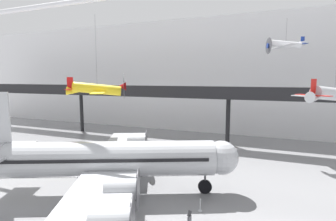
# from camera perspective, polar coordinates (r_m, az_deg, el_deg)

# --- Properties ---
(hangar_back_wall) EXTENTS (140.00, 3.00, 23.00)m
(hangar_back_wall) POSITION_cam_1_polar(r_m,az_deg,el_deg) (53.62, 14.84, 7.31)
(hangar_back_wall) COLOR white
(hangar_back_wall) RESTS_ON ground
(mezzanine_walkway) EXTENTS (110.00, 3.20, 9.75)m
(mezzanine_walkway) POSITION_cam_1_polar(r_m,az_deg,el_deg) (43.07, 12.84, 2.97)
(mezzanine_walkway) COLOR black
(mezzanine_walkway) RESTS_ON ground
(airliner_silver_main) EXTENTS (24.26, 28.51, 9.80)m
(airliner_silver_main) POSITION_cam_1_polar(r_m,az_deg,el_deg) (25.60, -13.70, -10.34)
(airliner_silver_main) COLOR #B7BABF
(airliner_silver_main) RESTS_ON ground
(suspended_plane_silver_racer) EXTENTS (7.27, 7.03, 10.64)m
(suspended_plane_silver_racer) POSITION_cam_1_polar(r_m,az_deg,el_deg) (27.96, 32.47, 2.96)
(suspended_plane_silver_racer) COLOR silver
(suspended_plane_white_twin) EXTENTS (5.43, 6.29, 4.84)m
(suspended_plane_white_twin) POSITION_cam_1_polar(r_m,az_deg,el_deg) (40.88, 24.22, 12.97)
(suspended_plane_white_twin) COLOR silver
(suspended_plane_yellow_lowwing) EXTENTS (7.84, 8.69, 10.67)m
(suspended_plane_yellow_lowwing) POSITION_cam_1_polar(r_m,az_deg,el_deg) (35.30, -15.17, 4.51)
(suspended_plane_yellow_lowwing) COLOR yellow
(stanchion_barrier) EXTENTS (0.36, 0.36, 1.08)m
(stanchion_barrier) POSITION_cam_1_polar(r_m,az_deg,el_deg) (23.43, 7.01, -20.18)
(stanchion_barrier) COLOR #B2B5BA
(stanchion_barrier) RESTS_ON ground
(info_sign_pedestal) EXTENTS (0.21, 0.77, 1.24)m
(info_sign_pedestal) POSITION_cam_1_polar(r_m,az_deg,el_deg) (21.47, 4.69, -22.47)
(info_sign_pedestal) COLOR #4C4C51
(info_sign_pedestal) RESTS_ON ground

